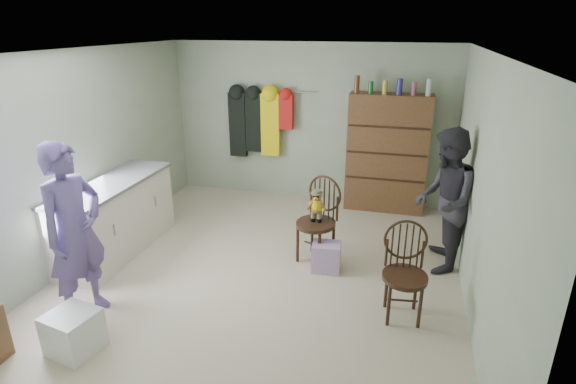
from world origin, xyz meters
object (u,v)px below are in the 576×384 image
(counter, at_px, (115,217))
(chair_far, at_px, (405,268))
(dresser, at_px, (387,153))
(chair_front, at_px, (318,214))

(counter, bearing_deg, chair_far, -7.23)
(counter, xyz_separation_m, dresser, (3.20, 2.30, 0.44))
(dresser, bearing_deg, chair_front, -110.46)
(chair_far, distance_m, dresser, 2.80)
(counter, relative_size, dresser, 0.91)
(chair_front, bearing_deg, counter, -148.48)
(chair_front, distance_m, chair_far, 1.38)
(chair_far, bearing_deg, counter, 165.08)
(counter, distance_m, chair_far, 3.58)
(counter, bearing_deg, dresser, 35.69)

